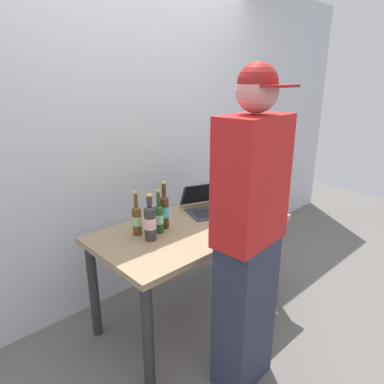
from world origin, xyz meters
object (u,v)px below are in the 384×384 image
at_px(beer_bottle_brown, 159,217).
at_px(beer_bottle_dark, 137,219).
at_px(laptop, 207,205).
at_px(beer_bottle_amber, 164,210).
at_px(beer_bottle_green, 150,222).
at_px(person_figure, 249,239).

bearing_deg(beer_bottle_brown, beer_bottle_dark, 149.35).
distance_m(laptop, beer_bottle_amber, 0.46).
height_order(laptop, beer_bottle_green, beer_bottle_green).
relative_size(laptop, beer_bottle_dark, 1.49).
bearing_deg(laptop, beer_bottle_dark, 178.91).
xyz_separation_m(beer_bottle_brown, person_figure, (0.07, -0.70, 0.06)).
relative_size(laptop, beer_bottle_amber, 1.34).
bearing_deg(beer_bottle_green, beer_bottle_dark, 98.67).
height_order(beer_bottle_green, person_figure, person_figure).
xyz_separation_m(beer_bottle_green, beer_bottle_dark, (-0.02, 0.12, -0.02)).
bearing_deg(person_figure, beer_bottle_amber, 89.68).
xyz_separation_m(laptop, beer_bottle_brown, (-0.53, -0.06, 0.07)).
height_order(beer_bottle_brown, beer_bottle_dark, same).
relative_size(beer_bottle_brown, person_figure, 0.16).
distance_m(laptop, beer_bottle_brown, 0.53).
xyz_separation_m(laptop, beer_bottle_amber, (-0.45, -0.03, 0.09)).
height_order(laptop, beer_bottle_dark, beer_bottle_dark).
height_order(beer_bottle_amber, person_figure, person_figure).
bearing_deg(beer_bottle_amber, laptop, 3.56).
bearing_deg(laptop, beer_bottle_green, -170.00).
bearing_deg(beer_bottle_green, laptop, 10.00).
height_order(beer_bottle_amber, beer_bottle_dark, beer_bottle_amber).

